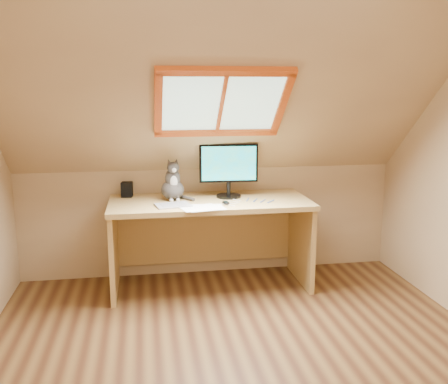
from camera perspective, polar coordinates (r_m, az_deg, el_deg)
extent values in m
plane|color=brown|center=(3.33, 2.70, -19.55)|extent=(3.50, 3.50, 0.00)
cube|color=tan|center=(1.31, 19.68, -12.84)|extent=(3.50, 0.02, 2.40)
cube|color=tan|center=(4.74, -1.62, -3.32)|extent=(3.50, 0.02, 1.00)
cube|color=tan|center=(3.81, -0.14, 11.29)|extent=(3.50, 1.56, 1.41)
cube|color=#B2E0CC|center=(3.88, -0.32, 10.27)|extent=(0.90, 0.53, 0.48)
cube|color=#DB5114|center=(3.88, -0.32, 10.27)|extent=(1.02, 0.64, 0.59)
cube|color=tan|center=(4.31, -1.62, -1.21)|extent=(1.72, 0.75, 0.04)
cube|color=tan|center=(4.39, -12.49, -6.58)|extent=(0.04, 0.68, 0.74)
cube|color=tan|center=(4.59, 8.80, -5.60)|extent=(0.04, 0.68, 0.74)
cube|color=tan|center=(4.74, -2.15, -4.91)|extent=(1.62, 0.03, 0.52)
cylinder|color=black|center=(4.42, 0.53, -0.47)|extent=(0.22, 0.22, 0.02)
cylinder|color=black|center=(4.40, 0.53, 0.41)|extent=(0.04, 0.04, 0.12)
cube|color=black|center=(4.36, 0.53, 3.33)|extent=(0.51, 0.07, 0.34)
cube|color=#037DB4|center=(4.34, 0.57, 3.28)|extent=(0.47, 0.04, 0.30)
ellipsoid|color=#4A4441|center=(4.34, -5.91, 0.27)|extent=(0.22, 0.26, 0.17)
ellipsoid|color=#4A4441|center=(4.31, -5.90, 1.53)|extent=(0.14, 0.14, 0.18)
ellipsoid|color=silver|center=(4.25, -5.76, 1.14)|extent=(0.07, 0.04, 0.11)
ellipsoid|color=#4A4441|center=(4.25, -5.83, 2.81)|extent=(0.11, 0.10, 0.10)
sphere|color=silver|center=(4.21, -5.73, 2.51)|extent=(0.04, 0.04, 0.04)
cone|color=#4A4441|center=(4.25, -6.32, 3.46)|extent=(0.05, 0.05, 0.06)
cone|color=#4A4441|center=(4.27, -5.46, 3.50)|extent=(0.05, 0.05, 0.06)
cube|color=black|center=(4.50, -11.03, 0.29)|extent=(0.11, 0.11, 0.13)
cube|color=#B2B2B7|center=(4.11, -5.85, -1.51)|extent=(0.31, 0.25, 0.01)
ellipsoid|color=black|center=(4.13, 0.20, -1.24)|extent=(0.08, 0.11, 0.03)
cube|color=white|center=(4.05, -1.89, -1.74)|extent=(0.33, 0.27, 0.00)
cube|color=white|center=(4.05, -1.89, -1.72)|extent=(0.32, 0.24, 0.00)
cube|color=white|center=(4.05, -1.89, -1.70)|extent=(0.35, 0.30, 0.00)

